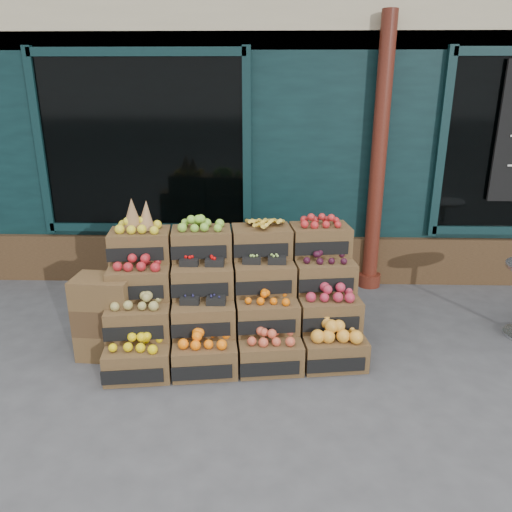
{
  "coord_description": "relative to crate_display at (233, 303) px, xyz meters",
  "views": [
    {
      "loc": [
        -0.07,
        -3.89,
        2.45
      ],
      "look_at": [
        -0.2,
        0.7,
        0.85
      ],
      "focal_mm": 35.0,
      "sensor_mm": 36.0,
      "label": 1
    }
  ],
  "objects": [
    {
      "name": "shopkeeper",
      "position": [
        -0.69,
        2.48,
        0.58
      ],
      "size": [
        0.83,
        0.63,
        2.05
      ],
      "primitive_type": "imported",
      "rotation": [
        0.0,
        0.0,
        3.35
      ],
      "color": "#1C6224",
      "rests_on": "ground"
    },
    {
      "name": "spare_crates",
      "position": [
        -1.17,
        -0.23,
        -0.05
      ],
      "size": [
        0.55,
        0.4,
        0.79
      ],
      "rotation": [
        0.0,
        0.0,
        -0.07
      ],
      "color": "brown",
      "rests_on": "ground"
    },
    {
      "name": "crate_display",
      "position": [
        0.0,
        0.0,
        0.0
      ],
      "size": [
        2.44,
        1.41,
        1.45
      ],
      "rotation": [
        0.0,
        0.0,
        0.13
      ],
      "color": "brown",
      "rests_on": "ground"
    },
    {
      "name": "shop_facade",
      "position": [
        0.41,
        4.63,
        1.95
      ],
      "size": [
        12.0,
        6.24,
        4.8
      ],
      "color": "black",
      "rests_on": "ground"
    },
    {
      "name": "ground",
      "position": [
        0.41,
        -0.48,
        -0.45
      ],
      "size": [
        60.0,
        60.0,
        0.0
      ],
      "primitive_type": "plane",
      "color": "#414144",
      "rests_on": "ground"
    }
  ]
}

